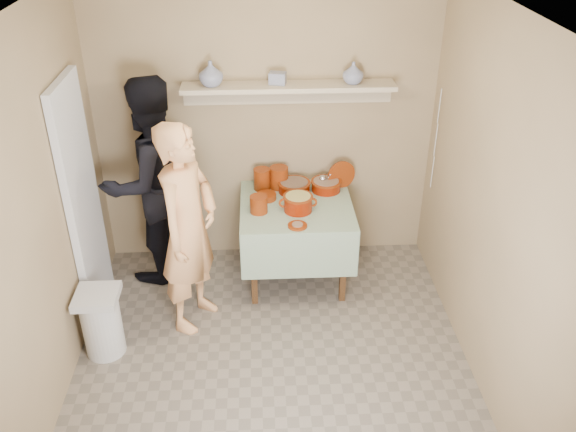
{
  "coord_description": "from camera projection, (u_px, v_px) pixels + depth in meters",
  "views": [
    {
      "loc": [
        -0.06,
        -3.33,
        3.32
      ],
      "look_at": [
        0.15,
        0.75,
        0.95
      ],
      "focal_mm": 38.0,
      "sensor_mm": 36.0,
      "label": 1
    }
  ],
  "objects": [
    {
      "name": "cazuela_meat_a",
      "position": [
        294.0,
        186.0,
        5.45
      ],
      "size": [
        0.3,
        0.3,
        0.1
      ],
      "color": "#610D00",
      "rests_on": "serving_table"
    },
    {
      "name": "cazuela_meat_b",
      "position": [
        326.0,
        185.0,
        5.48
      ],
      "size": [
        0.28,
        0.28,
        0.1
      ],
      "color": "#610D00",
      "rests_on": "serving_table"
    },
    {
      "name": "electrical_cord",
      "position": [
        436.0,
        140.0,
        5.27
      ],
      "size": [
        0.01,
        0.05,
        0.9
      ],
      "color": "silver",
      "rests_on": "wall_shelf"
    },
    {
      "name": "serving_table",
      "position": [
        296.0,
        216.0,
        5.34
      ],
      "size": [
        0.97,
        0.97,
        0.76
      ],
      "color": "#4C2D16",
      "rests_on": "ground"
    },
    {
      "name": "empty_bowl",
      "position": [
        266.0,
        196.0,
        5.35
      ],
      "size": [
        0.17,
        0.17,
        0.05
      ],
      "primitive_type": "cylinder",
      "color": "#682007",
      "rests_on": "serving_table"
    },
    {
      "name": "plate_stack_a",
      "position": [
        262.0,
        179.0,
        5.48
      ],
      "size": [
        0.15,
        0.15,
        0.2
      ],
      "primitive_type": "cylinder",
      "color": "#682007",
      "rests_on": "serving_table"
    },
    {
      "name": "vase_left",
      "position": [
        211.0,
        74.0,
        5.01
      ],
      "size": [
        0.23,
        0.23,
        0.21
      ],
      "primitive_type": "imported",
      "rotation": [
        0.0,
        0.0,
        0.15
      ],
      "color": "navy",
      "rests_on": "wall_shelf"
    },
    {
      "name": "propped_lid",
      "position": [
        341.0,
        175.0,
        5.5
      ],
      "size": [
        0.26,
        0.11,
        0.26
      ],
      "primitive_type": "cylinder",
      "rotation": [
        1.49,
        0.0,
        0.3
      ],
      "color": "#682007",
      "rests_on": "serving_table"
    },
    {
      "name": "plate_stack_b",
      "position": [
        279.0,
        177.0,
        5.5
      ],
      "size": [
        0.17,
        0.17,
        0.2
      ],
      "primitive_type": "cylinder",
      "color": "#682007",
      "rests_on": "serving_table"
    },
    {
      "name": "wall_shelf",
      "position": [
        288.0,
        88.0,
        5.14
      ],
      "size": [
        1.8,
        0.25,
        0.21
      ],
      "color": "#C0AD8F",
      "rests_on": "room_shell"
    },
    {
      "name": "ground",
      "position": [
        273.0,
        377.0,
        4.55
      ],
      "size": [
        3.5,
        3.5,
        0.0
      ],
      "primitive_type": "plane",
      "color": "#73675A",
      "rests_on": "ground"
    },
    {
      "name": "cazuela_rice",
      "position": [
        298.0,
        202.0,
        5.14
      ],
      "size": [
        0.33,
        0.25,
        0.14
      ],
      "color": "#610D00",
      "rests_on": "serving_table"
    },
    {
      "name": "vase_right",
      "position": [
        353.0,
        73.0,
        5.07
      ],
      "size": [
        0.21,
        0.21,
        0.18
      ],
      "primitive_type": "imported",
      "rotation": [
        0.0,
        0.0,
        0.21
      ],
      "color": "navy",
      "rests_on": "wall_shelf"
    },
    {
      "name": "front_plate",
      "position": [
        297.0,
        225.0,
        4.95
      ],
      "size": [
        0.16,
        0.16,
        0.03
      ],
      "color": "#682007",
      "rests_on": "serving_table"
    },
    {
      "name": "trash_bin",
      "position": [
        102.0,
        322.0,
        4.65
      ],
      "size": [
        0.32,
        0.32,
        0.56
      ],
      "color": "silver",
      "rests_on": "ground"
    },
    {
      "name": "person_cook",
      "position": [
        188.0,
        229.0,
        4.71
      ],
      "size": [
        0.65,
        0.75,
        1.75
      ],
      "primitive_type": "imported",
      "rotation": [
        0.0,
        0.0,
        1.14
      ],
      "color": "#EAA065",
      "rests_on": "ground"
    },
    {
      "name": "tile_panel",
      "position": [
        83.0,
        203.0,
        4.8
      ],
      "size": [
        0.06,
        0.7,
        2.0
      ],
      "primitive_type": "cube",
      "color": "silver",
      "rests_on": "ground"
    },
    {
      "name": "ceramic_box",
      "position": [
        278.0,
        78.0,
        5.08
      ],
      "size": [
        0.16,
        0.13,
        0.1
      ],
      "primitive_type": "cube",
      "rotation": [
        0.0,
        0.0,
        -0.21
      ],
      "color": "navy",
      "rests_on": "wall_shelf"
    },
    {
      "name": "room_shell",
      "position": [
        270.0,
        185.0,
        3.74
      ],
      "size": [
        3.04,
        3.54,
        2.62
      ],
      "color": "#9B825F",
      "rests_on": "ground"
    },
    {
      "name": "ladle",
      "position": [
        323.0,
        178.0,
        5.47
      ],
      "size": [
        0.08,
        0.26,
        0.19
      ],
      "color": "silver",
      "rests_on": "cazuela_meat_b"
    },
    {
      "name": "person_helper",
      "position": [
        151.0,
        182.0,
        5.26
      ],
      "size": [
        1.15,
        1.12,
        1.87
      ],
      "primitive_type": "imported",
      "rotation": [
        0.0,
        0.0,
        -2.49
      ],
      "color": "black",
      "rests_on": "ground"
    },
    {
      "name": "bowl_stack",
      "position": [
        259.0,
        204.0,
        5.12
      ],
      "size": [
        0.15,
        0.15,
        0.15
      ],
      "primitive_type": "cylinder",
      "color": "#682007",
      "rests_on": "serving_table"
    }
  ]
}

